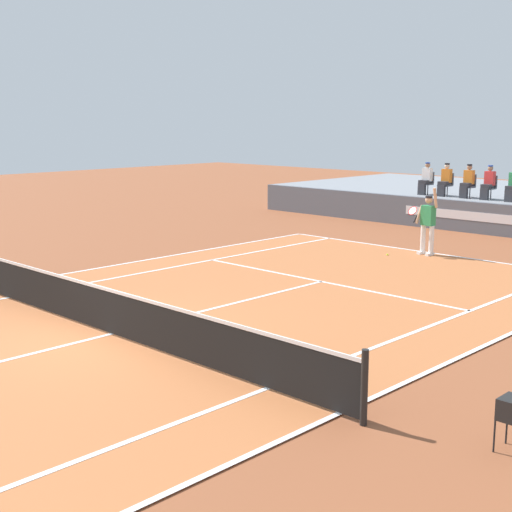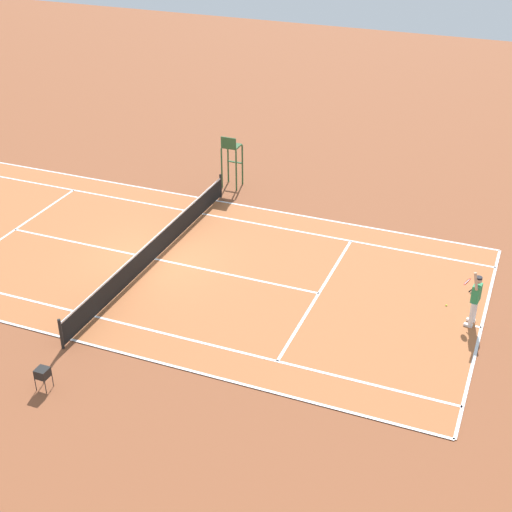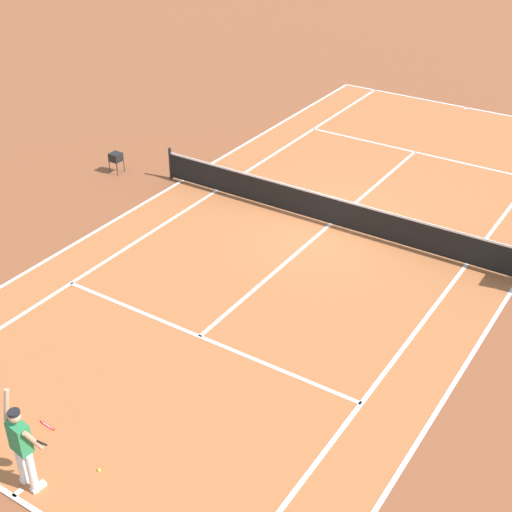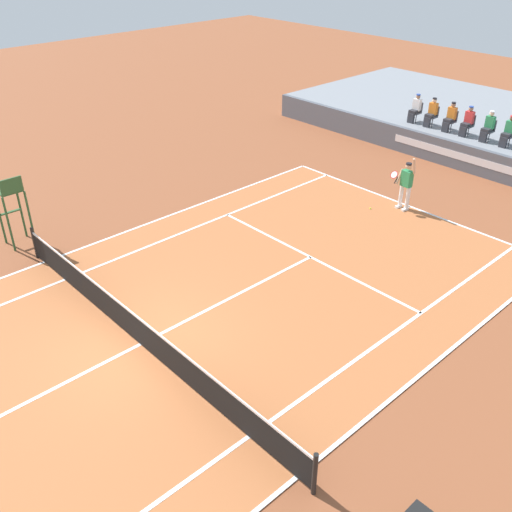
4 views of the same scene
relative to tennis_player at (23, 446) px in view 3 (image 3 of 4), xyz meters
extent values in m
plane|color=brown|center=(0.08, -11.54, -0.99)|extent=(80.00, 80.00, 0.00)
cube|color=#B76638|center=(0.08, -11.54, -0.98)|extent=(10.98, 23.78, 0.02)
cube|color=white|center=(0.08, 0.35, -0.97)|extent=(10.98, 0.10, 0.01)
cube|color=white|center=(0.08, -23.43, -0.97)|extent=(10.98, 0.10, 0.01)
cube|color=white|center=(5.57, -11.54, -0.97)|extent=(0.10, 23.78, 0.01)
cube|color=white|center=(-4.03, -11.54, -0.97)|extent=(0.10, 23.78, 0.01)
cube|color=white|center=(4.19, -11.54, -0.97)|extent=(0.10, 23.78, 0.01)
cube|color=white|center=(0.08, -5.14, -0.97)|extent=(8.22, 0.10, 0.01)
cube|color=white|center=(0.08, -17.94, -0.97)|extent=(8.22, 0.10, 0.01)
cube|color=white|center=(0.08, -11.54, -0.97)|extent=(0.10, 12.80, 0.01)
cube|color=white|center=(0.08, 0.25, -0.97)|extent=(0.10, 0.20, 0.01)
cube|color=white|center=(0.08, -23.33, -0.97)|extent=(0.10, 0.20, 0.01)
cylinder|color=black|center=(6.02, -11.54, -0.46)|extent=(0.10, 0.10, 1.07)
cube|color=black|center=(0.08, -11.54, -0.51)|extent=(11.78, 0.02, 0.84)
cube|color=white|center=(0.08, -11.54, -0.09)|extent=(11.78, 0.03, 0.06)
cylinder|color=white|center=(0.17, -0.01, -0.53)|extent=(0.15, 0.15, 0.92)
cylinder|color=white|center=(-0.15, 0.04, -0.53)|extent=(0.15, 0.15, 0.92)
cube|color=white|center=(0.16, -0.07, -0.94)|extent=(0.16, 0.29, 0.10)
cube|color=white|center=(-0.16, -0.02, -0.94)|extent=(0.16, 0.29, 0.10)
cube|color=#2D8C51|center=(0.01, 0.02, 0.23)|extent=(0.43, 0.29, 0.60)
sphere|color=tan|center=(0.01, 0.02, 0.70)|extent=(0.22, 0.22, 0.22)
cylinder|color=black|center=(0.01, 0.02, 0.79)|extent=(0.21, 0.21, 0.06)
cylinder|color=tan|center=(0.26, -0.05, 0.79)|extent=(0.12, 0.22, 0.61)
cylinder|color=tan|center=(-0.26, -0.05, 0.25)|extent=(0.13, 0.34, 0.56)
cylinder|color=black|center=(-0.32, -0.16, 0.12)|extent=(0.06, 0.19, 0.25)
torus|color=red|center=(-0.32, -0.34, 0.38)|extent=(0.33, 0.23, 0.26)
cylinder|color=silver|center=(-0.32, -0.34, 0.38)|extent=(0.29, 0.19, 0.22)
sphere|color=#D1E533|center=(-0.78, -0.91, -0.96)|extent=(0.07, 0.07, 0.07)
cube|color=black|center=(7.83, -10.90, -0.43)|extent=(0.36, 0.36, 0.28)
cylinder|color=black|center=(7.66, -11.07, -0.78)|extent=(0.02, 0.02, 0.42)
cylinder|color=black|center=(8.00, -11.07, -0.78)|extent=(0.02, 0.02, 0.42)
cylinder|color=black|center=(7.66, -10.73, -0.78)|extent=(0.02, 0.02, 0.42)
cylinder|color=black|center=(8.00, -10.73, -0.78)|extent=(0.02, 0.02, 0.42)
ellipsoid|color=#D1E533|center=(7.83, -10.90, -0.35)|extent=(0.30, 0.30, 0.12)
camera|label=1|loc=(11.41, -19.17, 3.09)|focal=50.91mm
camera|label=2|loc=(21.03, 0.94, 12.85)|focal=52.14mm
camera|label=3|loc=(-8.29, 5.39, 9.31)|focal=51.16mm
camera|label=4|loc=(10.46, -17.13, 8.42)|focal=40.30mm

